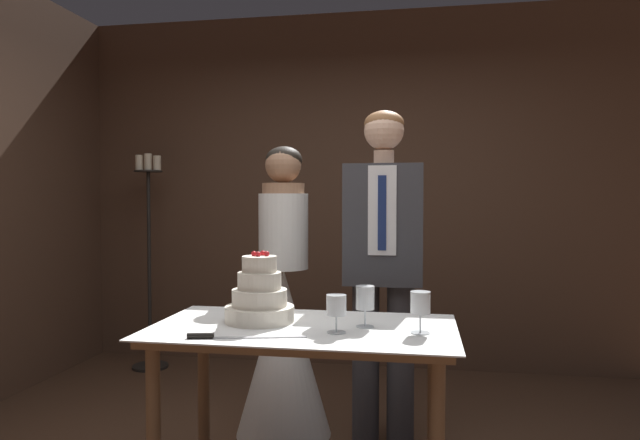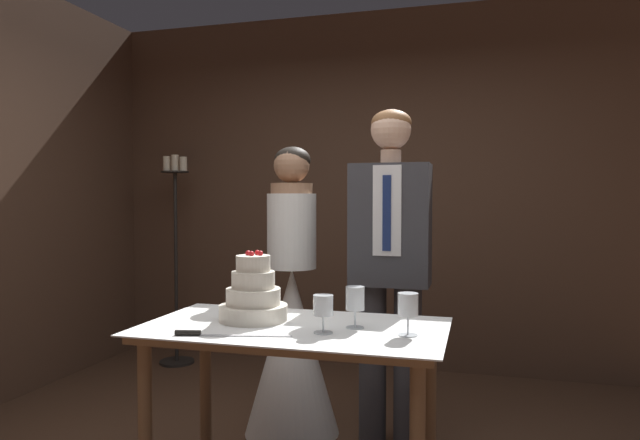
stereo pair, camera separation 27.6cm
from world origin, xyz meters
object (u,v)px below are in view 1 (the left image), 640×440
Objects in this scene: cake_knife at (224,336)px; wine_glass_near at (365,300)px; cake_table at (303,353)px; wine_glass_middle at (336,306)px; candle_stand at (149,260)px; tiered_cake at (260,298)px; groom at (383,255)px; wine_glass_far at (420,305)px; bride at (284,329)px.

wine_glass_near is (0.51, 0.28, 0.11)m from cake_knife.
cake_table is 0.28m from wine_glass_middle.
candle_stand reaches higher than wine_glass_near.
cake_table is at bearing -173.53° from wine_glass_near.
candle_stand reaches higher than wine_glass_middle.
cake_knife is (-0.05, -0.31, -0.10)m from tiered_cake.
groom is (0.49, 0.76, 0.12)m from tiered_cake.
tiered_cake is at bearing -122.46° from groom.
candle_stand is (-1.43, 1.83, -0.06)m from tiered_cake.
cake_knife is 2.70× the size of wine_glass_far.
groom is at bearing 50.38° from cake_knife.
bride is 1.74m from candle_stand.
tiered_cake is at bearing 176.84° from wine_glass_near.
cake_table is 0.38m from cake_knife.
wine_glass_far is 0.09× the size of groom.
tiered_cake reaches higher than wine_glass_far.
tiered_cake is 0.39m from wine_glass_middle.
wine_glass_near is (0.26, 0.03, 0.23)m from cake_table.
wine_glass_near is 0.24m from wine_glass_far.
tiered_cake is 0.17× the size of groom.
cake_table is 0.87m from bride.
tiered_cake is 0.46m from wine_glass_near.
tiered_cake is 0.91m from groom.
candle_stand is (-1.92, 1.07, -0.18)m from groom.
candle_stand reaches higher than cake_table.
wine_glass_middle is at bearing -64.43° from bride.
cake_table is 0.77× the size of bride.
wine_glass_middle is (-0.10, -0.12, -0.01)m from wine_glass_near.
wine_glass_near is at bearing -91.86° from groom.
wine_glass_near is 0.10× the size of candle_stand.
groom is at bearing -0.04° from bride.
cake_table is 0.93m from groom.
cake_table is 0.74× the size of candle_stand.
wine_glass_middle is at bearing -171.39° from wine_glass_far.
cake_table is 0.69× the size of groom.
wine_glass_middle is at bearing -98.03° from groom.
groom is at bearing 70.98° from cake_table.
wine_glass_far is at bearing -48.41° from bride.
wine_glass_far is (0.33, 0.05, 0.01)m from wine_glass_middle.
tiered_cake is at bearing -84.14° from bride.
cake_knife is 2.54m from candle_stand.
bride reaches higher than wine_glass_near.
groom is at bearing 103.08° from wine_glass_far.
cake_knife reaches higher than cake_table.
wine_glass_middle is at bearing 8.62° from cake_knife.
candle_stand is at bearing 141.76° from bride.
wine_glass_near is at bearing -3.16° from tiered_cake.
bride reaches higher than cake_table.
wine_glass_near reaches higher than wine_glass_middle.
groom reaches higher than candle_stand.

